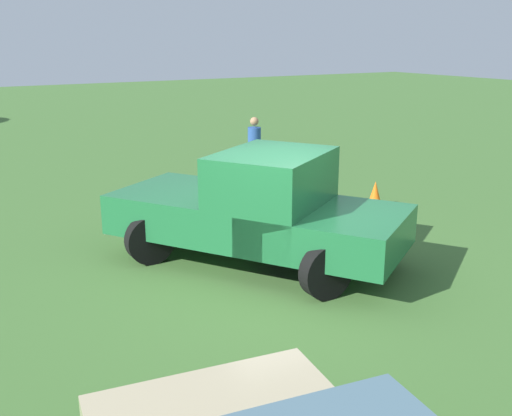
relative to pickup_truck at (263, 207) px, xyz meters
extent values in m
plane|color=#3D662D|center=(0.05, 0.52, -0.94)|extent=(80.00, 80.00, 0.00)
cylinder|color=black|center=(1.54, -0.91, -0.54)|extent=(0.78, 0.22, 0.78)
cylinder|color=black|center=(0.19, -1.78, -0.54)|extent=(0.78, 0.22, 0.78)
cylinder|color=black|center=(-0.06, 1.58, -0.54)|extent=(0.78, 0.22, 0.78)
cylinder|color=black|center=(-1.41, 0.71, -0.54)|extent=(0.78, 0.22, 0.78)
cube|color=#1E6638|center=(0.81, -1.26, -0.20)|extent=(2.60, 2.58, 0.64)
cube|color=#1E6638|center=(-0.09, 0.13, 0.18)|extent=(2.40, 2.27, 1.40)
cube|color=slate|center=(-0.09, 0.13, 0.62)|extent=(2.15, 2.00, 0.48)
cube|color=#1E6638|center=(-0.59, 0.91, -0.22)|extent=(2.80, 2.89, 0.60)
cube|color=silver|center=(1.28, -1.99, -0.46)|extent=(1.60, 1.09, 0.16)
cylinder|color=navy|center=(-2.61, -4.87, -0.55)|extent=(0.14, 0.14, 0.78)
cylinder|color=navy|center=(-2.81, -4.86, -0.55)|extent=(0.14, 0.14, 0.78)
cylinder|color=#284C93|center=(-2.71, -4.87, 0.13)|extent=(0.34, 0.34, 0.58)
sphere|color=#A87A56|center=(-2.71, -4.87, 0.57)|extent=(0.21, 0.21, 0.21)
cone|color=orange|center=(-3.77, -1.61, -0.66)|extent=(0.32, 0.32, 0.55)
camera|label=1|loc=(4.62, 7.61, 2.55)|focal=41.69mm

